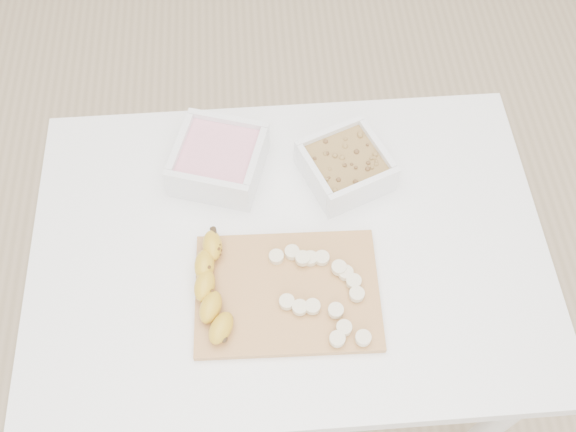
{
  "coord_description": "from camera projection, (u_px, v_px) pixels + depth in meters",
  "views": [
    {
      "loc": [
        -0.04,
        -0.58,
        1.85
      ],
      "look_at": [
        0.0,
        0.03,
        0.81
      ],
      "focal_mm": 40.0,
      "sensor_mm": 36.0,
      "label": 1
    }
  ],
  "objects": [
    {
      "name": "bowl_yogurt",
      "position": [
        219.0,
        159.0,
        1.3
      ],
      "size": [
        0.21,
        0.21,
        0.08
      ],
      "color": "white",
      "rests_on": "table"
    },
    {
      "name": "table",
      "position": [
        289.0,
        267.0,
        1.33
      ],
      "size": [
        1.0,
        0.7,
        0.75
      ],
      "color": "white",
      "rests_on": "ground"
    },
    {
      "name": "bowl_granola",
      "position": [
        345.0,
        166.0,
        1.29
      ],
      "size": [
        0.2,
        0.2,
        0.07
      ],
      "color": "white",
      "rests_on": "table"
    },
    {
      "name": "ground",
      "position": [
        289.0,
        363.0,
        1.89
      ],
      "size": [
        3.5,
        3.5,
        0.0
      ],
      "primitive_type": "plane",
      "color": "#C6AD89",
      "rests_on": "ground"
    },
    {
      "name": "banana_slices",
      "position": [
        323.0,
        289.0,
        1.17
      ],
      "size": [
        0.17,
        0.21,
        0.02
      ],
      "color": "beige",
      "rests_on": "cutting_board"
    },
    {
      "name": "banana",
      "position": [
        213.0,
        289.0,
        1.16
      ],
      "size": [
        0.08,
        0.22,
        0.04
      ],
      "primitive_type": null,
      "rotation": [
        0.0,
        0.0,
        -0.12
      ],
      "color": "gold",
      "rests_on": "cutting_board"
    },
    {
      "name": "cutting_board",
      "position": [
        287.0,
        292.0,
        1.18
      ],
      "size": [
        0.35,
        0.25,
        0.01
      ],
      "primitive_type": "cube",
      "rotation": [
        0.0,
        0.0,
        -0.03
      ],
      "color": "tan",
      "rests_on": "table"
    }
  ]
}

